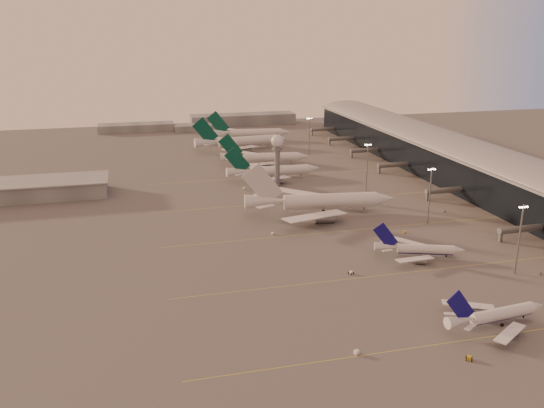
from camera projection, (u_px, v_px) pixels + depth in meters
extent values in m
plane|color=#525050|center=(358.00, 292.00, 184.89)|extent=(700.00, 700.00, 0.00)
cube|color=gold|center=(508.00, 334.00, 159.65)|extent=(180.00, 0.25, 0.02)
cube|color=gold|center=(427.00, 270.00, 201.27)|extent=(180.00, 0.25, 0.02)
cube|color=gold|center=(374.00, 228.00, 242.88)|extent=(180.00, 0.25, 0.02)
cube|color=gold|center=(336.00, 199.00, 284.50)|extent=(180.00, 0.25, 0.02)
cube|color=gold|center=(306.00, 174.00, 330.73)|extent=(180.00, 0.25, 0.02)
cube|color=black|center=(467.00, 167.00, 309.61)|extent=(36.00, 360.00, 18.00)
cylinder|color=slate|center=(468.00, 151.00, 306.94)|extent=(10.08, 360.00, 10.08)
cube|color=slate|center=(468.00, 150.00, 306.88)|extent=(40.00, 362.00, 0.80)
cylinder|color=slate|center=(523.00, 229.00, 228.94)|extent=(22.00, 2.80, 2.80)
cube|color=slate|center=(501.00, 236.00, 227.25)|extent=(1.20, 1.20, 4.40)
cylinder|color=slate|center=(446.00, 190.00, 282.58)|extent=(22.00, 2.80, 2.80)
cube|color=slate|center=(427.00, 196.00, 280.88)|extent=(1.20, 1.20, 4.40)
cylinder|color=slate|center=(395.00, 165.00, 334.36)|extent=(22.00, 2.80, 2.80)
cube|color=slate|center=(379.00, 170.00, 332.67)|extent=(1.20, 1.20, 4.40)
cylinder|color=slate|center=(366.00, 150.00, 373.20)|extent=(22.00, 2.80, 2.80)
cube|color=slate|center=(352.00, 154.00, 371.51)|extent=(1.20, 1.20, 4.40)
cylinder|color=slate|center=(343.00, 138.00, 412.04)|extent=(22.00, 2.80, 2.80)
cube|color=slate|center=(330.00, 142.00, 410.35)|extent=(1.20, 1.20, 4.40)
cylinder|color=slate|center=(324.00, 129.00, 449.03)|extent=(22.00, 2.80, 2.80)
cube|color=slate|center=(312.00, 133.00, 447.34)|extent=(1.20, 1.20, 4.40)
cube|color=slate|center=(23.00, 190.00, 284.64)|extent=(80.00, 25.00, 8.00)
cube|color=slate|center=(22.00, 182.00, 283.40)|extent=(82.00, 27.00, 0.60)
cylinder|color=slate|center=(277.00, 171.00, 293.78)|extent=(2.60, 2.60, 22.00)
cylinder|color=slate|center=(277.00, 149.00, 290.37)|extent=(5.20, 5.20, 1.20)
sphere|color=silver|center=(277.00, 141.00, 289.21)|extent=(6.40, 6.40, 6.40)
cylinder|color=slate|center=(277.00, 134.00, 288.11)|extent=(0.16, 0.16, 2.00)
cylinder|color=slate|center=(519.00, 240.00, 194.96)|extent=(0.56, 0.56, 25.00)
cube|color=slate|center=(524.00, 206.00, 191.40)|extent=(3.60, 0.25, 0.25)
sphere|color=#FFEABF|center=(520.00, 207.00, 191.16)|extent=(0.56, 0.56, 0.56)
sphere|color=#FFEABF|center=(522.00, 207.00, 191.40)|extent=(0.56, 0.56, 0.56)
sphere|color=#FFEABF|center=(525.00, 207.00, 191.64)|extent=(0.56, 0.56, 0.56)
sphere|color=#FFEABF|center=(527.00, 207.00, 191.87)|extent=(0.56, 0.56, 0.56)
cylinder|color=slate|center=(430.00, 196.00, 245.11)|extent=(0.56, 0.56, 25.00)
cube|color=slate|center=(432.00, 168.00, 241.55)|extent=(3.60, 0.25, 0.25)
sphere|color=#FFEABF|center=(429.00, 170.00, 241.31)|extent=(0.56, 0.56, 0.56)
sphere|color=#FFEABF|center=(431.00, 169.00, 241.55)|extent=(0.56, 0.56, 0.56)
sphere|color=#FFEABF|center=(433.00, 169.00, 241.79)|extent=(0.56, 0.56, 0.56)
sphere|color=#FFEABF|center=(435.00, 169.00, 242.02)|extent=(0.56, 0.56, 0.56)
cylinder|color=slate|center=(367.00, 167.00, 294.79)|extent=(0.56, 0.56, 25.00)
cube|color=slate|center=(368.00, 144.00, 291.22)|extent=(3.60, 0.25, 0.25)
sphere|color=#FFEABF|center=(365.00, 145.00, 290.98)|extent=(0.56, 0.56, 0.56)
sphere|color=#FFEABF|center=(367.00, 145.00, 291.22)|extent=(0.56, 0.56, 0.56)
sphere|color=#FFEABF|center=(369.00, 145.00, 291.46)|extent=(0.56, 0.56, 0.56)
sphere|color=#FFEABF|center=(371.00, 145.00, 291.70)|extent=(0.56, 0.56, 0.56)
cylinder|color=slate|center=(309.00, 136.00, 377.54)|extent=(0.56, 0.56, 25.00)
cube|color=slate|center=(310.00, 118.00, 373.97)|extent=(3.60, 0.25, 0.25)
sphere|color=#FFEABF|center=(307.00, 118.00, 373.74)|extent=(0.56, 0.56, 0.56)
sphere|color=#FFEABF|center=(309.00, 118.00, 373.97)|extent=(0.56, 0.56, 0.56)
sphere|color=#FFEABF|center=(310.00, 118.00, 374.21)|extent=(0.56, 0.56, 0.56)
sphere|color=#FFEABF|center=(312.00, 118.00, 374.45)|extent=(0.56, 0.56, 0.56)
cube|color=slate|center=(136.00, 127.00, 465.66)|extent=(60.00, 18.00, 6.00)
cube|color=slate|center=(243.00, 119.00, 495.86)|extent=(90.00, 20.00, 9.00)
cube|color=slate|center=(200.00, 127.00, 468.45)|extent=(40.00, 15.00, 5.00)
cylinder|color=silver|center=(503.00, 315.00, 164.33)|extent=(20.94, 5.60, 3.52)
cylinder|color=#0D0A64|center=(502.00, 317.00, 164.56)|extent=(20.43, 4.57, 2.54)
cone|color=silver|center=(536.00, 308.00, 168.40)|extent=(4.34, 3.91, 3.52)
cone|color=silver|center=(460.00, 322.00, 159.35)|extent=(8.99, 4.38, 3.52)
cube|color=silver|center=(510.00, 335.00, 155.07)|extent=(14.37, 11.21, 1.11)
cylinder|color=slate|center=(511.00, 334.00, 158.21)|extent=(4.22, 2.68, 2.29)
cube|color=slate|center=(511.00, 331.00, 157.92)|extent=(0.30, 0.26, 1.41)
cube|color=silver|center=(468.00, 306.00, 170.60)|extent=(15.17, 8.87, 1.11)
cylinder|color=slate|center=(479.00, 313.00, 170.07)|extent=(4.22, 2.68, 2.29)
cube|color=slate|center=(479.00, 310.00, 169.78)|extent=(0.30, 0.26, 1.41)
cube|color=#0D0A64|center=(460.00, 308.00, 157.91)|extent=(9.65, 1.30, 10.50)
cube|color=silver|center=(470.00, 329.00, 155.75)|extent=(4.20, 3.39, 0.23)
cube|color=silver|center=(451.00, 315.00, 162.92)|extent=(4.28, 2.79, 0.23)
cylinder|color=black|center=(523.00, 318.00, 167.64)|extent=(0.46, 0.46, 0.93)
cylinder|color=black|center=(492.00, 320.00, 166.31)|extent=(1.06, 0.56, 1.02)
cylinder|color=black|center=(502.00, 327.00, 162.65)|extent=(1.06, 0.56, 1.02)
cylinder|color=silver|center=(425.00, 250.00, 211.62)|extent=(20.21, 10.08, 3.44)
cylinder|color=#0D0A64|center=(425.00, 252.00, 211.85)|extent=(19.50, 9.03, 2.48)
cone|color=silver|center=(459.00, 251.00, 210.55)|extent=(4.85, 4.57, 3.44)
cone|color=silver|center=(386.00, 248.00, 212.77)|extent=(9.15, 6.11, 3.44)
cube|color=silver|center=(415.00, 260.00, 204.18)|extent=(14.97, 5.46, 1.08)
cylinder|color=slate|center=(421.00, 262.00, 206.34)|extent=(4.44, 3.43, 2.24)
cube|color=slate|center=(421.00, 260.00, 206.05)|extent=(0.33, 0.31, 1.38)
cube|color=silver|center=(408.00, 243.00, 220.30)|extent=(12.35, 13.11, 1.08)
cylinder|color=slate|center=(415.00, 249.00, 218.64)|extent=(4.44, 3.43, 2.24)
cube|color=slate|center=(416.00, 247.00, 218.36)|extent=(0.33, 0.31, 1.38)
cube|color=#0D0A64|center=(385.00, 237.00, 211.54)|extent=(9.01, 3.49, 10.27)
cube|color=silver|center=(387.00, 252.00, 209.01)|extent=(4.05, 1.89, 0.23)
cube|color=silver|center=(385.00, 244.00, 216.46)|extent=(3.79, 3.83, 0.23)
cylinder|color=black|center=(446.00, 257.00, 211.64)|extent=(0.45, 0.45, 0.91)
cylinder|color=black|center=(420.00, 254.00, 214.35)|extent=(1.09, 0.76, 1.00)
cylinder|color=black|center=(421.00, 258.00, 210.56)|extent=(1.09, 0.76, 1.00)
cylinder|color=silver|center=(330.00, 203.00, 261.26)|extent=(42.76, 12.10, 6.60)
cylinder|color=silver|center=(330.00, 207.00, 261.70)|extent=(41.68, 10.15, 4.75)
cone|color=silver|center=(384.00, 202.00, 264.13)|extent=(8.98, 7.62, 6.60)
cone|color=silver|center=(264.00, 204.00, 257.59)|extent=(18.43, 8.87, 6.60)
cube|color=silver|center=(315.00, 219.00, 243.76)|extent=(30.87, 17.18, 1.96)
cylinder|color=slate|center=(325.00, 221.00, 249.08)|extent=(8.67, 5.33, 4.29)
cube|color=slate|center=(325.00, 218.00, 248.63)|extent=(0.35, 0.31, 2.64)
cube|color=silver|center=(301.00, 196.00, 277.08)|extent=(28.76, 23.35, 1.96)
cylinder|color=slate|center=(313.00, 203.00, 274.52)|extent=(8.67, 5.33, 4.29)
cube|color=slate|center=(313.00, 200.00, 274.07)|extent=(0.35, 0.31, 2.64)
cube|color=#B8BAC0|center=(262.00, 187.00, 255.17)|extent=(18.19, 2.77, 19.60)
cube|color=silver|center=(266.00, 209.00, 249.74)|extent=(8.73, 5.50, 0.27)
cube|color=silver|center=(262.00, 199.00, 265.25)|extent=(8.51, 7.08, 0.27)
cylinder|color=black|center=(364.00, 211.00, 264.29)|extent=(0.53, 0.53, 1.06)
cylinder|color=black|center=(321.00, 211.00, 264.27)|extent=(1.23, 0.68, 1.17)
cylinder|color=black|center=(323.00, 214.00, 259.83)|extent=(1.23, 0.68, 1.17)
cylinder|color=silver|center=(280.00, 172.00, 320.29)|extent=(32.66, 5.56, 5.26)
cylinder|color=silver|center=(280.00, 174.00, 320.64)|extent=(32.00, 4.09, 3.79)
cone|color=silver|center=(313.00, 170.00, 324.75)|extent=(6.36, 5.32, 5.26)
cone|color=silver|center=(239.00, 174.00, 314.79)|extent=(13.73, 5.39, 5.26)
cube|color=silver|center=(272.00, 181.00, 306.01)|extent=(23.54, 15.79, 1.56)
cylinder|color=slate|center=(277.00, 183.00, 310.57)|extent=(6.34, 3.48, 3.42)
cube|color=slate|center=(277.00, 181.00, 310.20)|extent=(0.27, 0.23, 2.10)
cube|color=silver|center=(260.00, 169.00, 331.44)|extent=(23.43, 16.13, 1.56)
cylinder|color=slate|center=(268.00, 174.00, 329.99)|extent=(6.34, 3.48, 3.42)
cube|color=slate|center=(268.00, 171.00, 329.62)|extent=(0.27, 0.23, 2.10)
cube|color=#063A2E|center=(237.00, 162.00, 312.77)|extent=(14.47, 0.45, 15.57)
cube|color=silver|center=(241.00, 176.00, 308.85)|extent=(6.72, 4.85, 0.23)
cube|color=silver|center=(236.00, 171.00, 320.55)|extent=(6.71, 4.94, 0.23)
cylinder|color=black|center=(301.00, 177.00, 324.10)|extent=(0.45, 0.45, 0.91)
cylinder|color=black|center=(274.00, 177.00, 322.50)|extent=(1.00, 0.46, 1.00)
cylinder|color=black|center=(276.00, 179.00, 318.80)|extent=(1.00, 0.46, 1.00)
cylinder|color=silver|center=(270.00, 159.00, 352.16)|extent=(33.73, 10.42, 5.37)
cylinder|color=silver|center=(270.00, 161.00, 352.52)|extent=(32.84, 8.83, 3.87)
cone|color=silver|center=(303.00, 158.00, 354.01)|extent=(7.19, 6.30, 5.37)
cone|color=silver|center=(232.00, 159.00, 349.77)|extent=(14.63, 7.45, 5.37)
cube|color=silver|center=(259.00, 166.00, 338.37)|extent=(24.68, 13.23, 1.59)
cylinder|color=slate|center=(265.00, 168.00, 342.55)|extent=(6.91, 4.44, 3.49)
cube|color=slate|center=(265.00, 166.00, 342.17)|extent=(0.31, 0.27, 2.15)
cube|color=silver|center=(256.00, 156.00, 364.99)|extent=(22.71, 18.98, 1.59)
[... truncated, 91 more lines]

